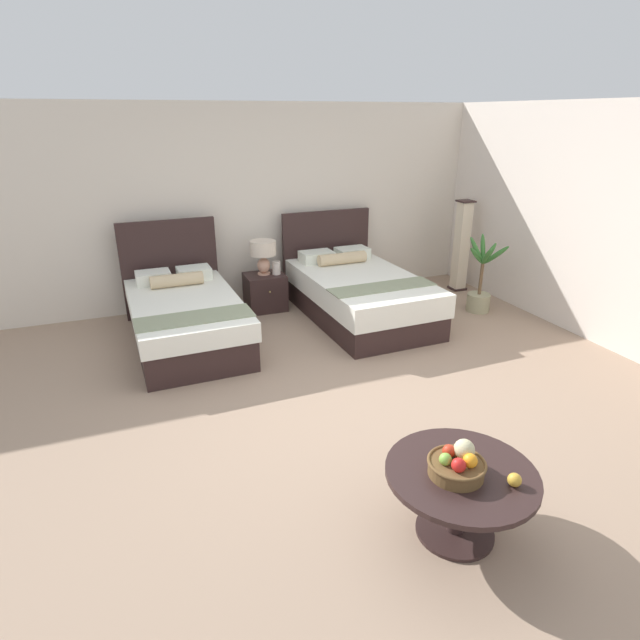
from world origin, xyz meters
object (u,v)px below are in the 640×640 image
(vase, at_px, (276,268))
(coffee_table, at_px, (460,486))
(bed_near_window, at_px, (185,316))
(nightstand, at_px, (265,292))
(fruit_bowl, at_px, (457,464))
(floor_lamp_corner, at_px, (461,246))
(loose_apple, at_px, (515,480))
(table_lamp, at_px, (263,252))
(potted_palm, at_px, (480,289))
(bed_near_corner, at_px, (358,293))

(vase, bearing_deg, coffee_table, -92.05)
(bed_near_window, bearing_deg, nightstand, 31.21)
(fruit_bowl, bearing_deg, nightstand, 89.35)
(nightstand, bearing_deg, floor_lamp_corner, -4.52)
(coffee_table, distance_m, loose_apple, 0.33)
(nightstand, xyz_separation_m, loose_apple, (0.20, -4.49, 0.27))
(fruit_bowl, height_order, floor_lamp_corner, floor_lamp_corner)
(table_lamp, distance_m, coffee_table, 4.32)
(loose_apple, distance_m, potted_palm, 4.17)
(loose_apple, bearing_deg, bed_near_corner, 77.72)
(nightstand, relative_size, coffee_table, 0.56)
(coffee_table, xyz_separation_m, loose_apple, (0.20, -0.22, 0.15))
(nightstand, height_order, table_lamp, table_lamp)
(loose_apple, bearing_deg, floor_lamp_corner, 57.82)
(bed_near_corner, height_order, coffee_table, bed_near_corner)
(table_lamp, bearing_deg, potted_palm, -23.17)
(floor_lamp_corner, relative_size, potted_palm, 1.30)
(table_lamp, relative_size, coffee_table, 0.49)
(loose_apple, relative_size, potted_palm, 0.08)
(nightstand, xyz_separation_m, fruit_bowl, (-0.05, -4.29, 0.30))
(table_lamp, distance_m, vase, 0.26)
(bed_near_corner, bearing_deg, potted_palm, -14.39)
(coffee_table, bearing_deg, nightstand, 89.99)
(nightstand, bearing_deg, table_lamp, 90.00)
(bed_near_corner, relative_size, nightstand, 4.42)
(loose_apple, bearing_deg, table_lamp, 92.48)
(bed_near_window, height_order, floor_lamp_corner, floor_lamp_corner)
(bed_near_window, relative_size, bed_near_corner, 0.93)
(table_lamp, bearing_deg, bed_near_window, -148.05)
(floor_lamp_corner, bearing_deg, table_lamp, 175.09)
(potted_palm, bearing_deg, bed_near_corner, 165.61)
(floor_lamp_corner, bearing_deg, loose_apple, -122.18)
(bed_near_corner, relative_size, potted_palm, 2.22)
(floor_lamp_corner, bearing_deg, vase, 176.07)
(bed_near_corner, distance_m, table_lamp, 1.32)
(bed_near_window, distance_m, table_lamp, 1.41)
(fruit_bowl, bearing_deg, loose_apple, -39.89)
(fruit_bowl, relative_size, potted_palm, 0.34)
(fruit_bowl, relative_size, floor_lamp_corner, 0.26)
(fruit_bowl, distance_m, floor_lamp_corner, 5.01)
(nightstand, bearing_deg, bed_near_corner, -33.86)
(vase, bearing_deg, floor_lamp_corner, -3.93)
(fruit_bowl, xyz_separation_m, floor_lamp_corner, (2.93, 4.06, 0.11))
(bed_near_window, xyz_separation_m, coffee_table, (1.13, -3.60, 0.05))
(coffee_table, distance_m, floor_lamp_corner, 4.98)
(vase, xyz_separation_m, coffee_table, (-0.15, -4.24, -0.21))
(bed_near_window, relative_size, fruit_bowl, 6.10)
(nightstand, xyz_separation_m, floor_lamp_corner, (2.88, -0.23, 0.41))
(vase, bearing_deg, table_lamp, 158.36)
(potted_palm, bearing_deg, bed_near_window, 173.75)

